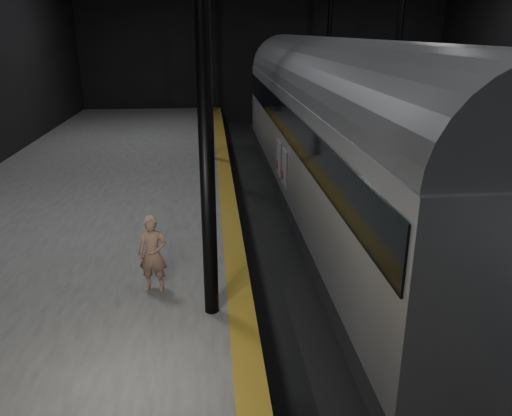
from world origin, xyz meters
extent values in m
plane|color=black|center=(0.00, 0.00, 0.00)|extent=(44.00, 44.00, 0.00)
cube|color=#4C4C4A|center=(-7.50, 0.00, 0.50)|extent=(9.00, 43.80, 1.00)
cube|color=#866218|center=(-3.25, 0.00, 1.00)|extent=(0.50, 43.80, 0.01)
cube|color=#3F3328|center=(-0.72, 0.00, 0.17)|extent=(0.08, 43.00, 0.14)
cube|color=#3F3328|center=(0.72, 0.00, 0.17)|extent=(0.08, 43.00, 0.14)
cube|color=black|center=(0.00, 0.00, 0.06)|extent=(2.40, 42.00, 0.12)
cylinder|color=black|center=(-3.80, -4.00, 6.00)|extent=(0.26, 0.26, 10.00)
cylinder|color=black|center=(-3.80, 8.00, 6.00)|extent=(0.26, 0.26, 10.00)
cylinder|color=black|center=(3.80, 8.00, 6.00)|extent=(0.26, 0.26, 10.00)
cylinder|color=black|center=(-3.80, 20.00, 6.00)|extent=(0.26, 0.26, 10.00)
cylinder|color=black|center=(3.80, 20.00, 6.00)|extent=(0.26, 0.26, 10.00)
cube|color=#95979C|center=(0.00, 3.19, 2.68)|extent=(3.04, 21.00, 3.15)
cube|color=black|center=(0.00, 3.19, 0.70)|extent=(2.78, 20.58, 0.89)
cube|color=black|center=(0.00, 3.19, 3.41)|extent=(3.11, 20.68, 0.94)
cylinder|color=slate|center=(0.00, 3.19, 4.25)|extent=(2.98, 20.79, 2.98)
cube|color=black|center=(0.00, -4.16, 0.31)|extent=(1.89, 2.31, 0.37)
cube|color=black|center=(0.00, 10.53, 0.31)|extent=(1.89, 2.31, 0.37)
cube|color=silver|center=(-1.55, 2.14, 2.05)|extent=(0.04, 0.79, 1.10)
cube|color=silver|center=(-1.55, 3.40, 2.05)|extent=(0.04, 0.79, 1.10)
cylinder|color=maroon|center=(-1.57, 2.33, 1.78)|extent=(0.03, 0.27, 0.27)
cylinder|color=maroon|center=(-1.57, 3.59, 1.78)|extent=(0.03, 0.27, 0.27)
imported|color=#A17A62|center=(-4.93, -3.07, 1.78)|extent=(0.63, 0.47, 1.57)
camera|label=1|loc=(-3.73, -12.16, 5.94)|focal=35.00mm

